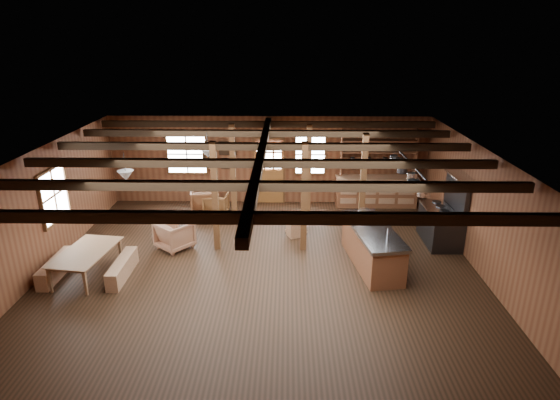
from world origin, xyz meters
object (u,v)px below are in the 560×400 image
commercial_range (443,220)px  armchair_a (216,204)px  armchair_b (205,201)px  kitchen_island (372,246)px  dining_table (89,264)px  armchair_c (175,235)px

commercial_range → armchair_a: (-6.22, 1.91, -0.32)m
armchair_b → kitchen_island: bearing=134.9°
armchair_b → armchair_a: bearing=155.6°
kitchen_island → dining_table: 6.53m
dining_table → armchair_a: size_ratio=2.50×
kitchen_island → commercial_range: bearing=23.9°
kitchen_island → dining_table: (-6.49, -0.66, -0.17)m
armchair_c → commercial_range: bearing=-135.7°
dining_table → armchair_b: armchair_b is taller
commercial_range → dining_table: (-8.55, -1.97, -0.33)m
armchair_b → dining_table: bearing=54.7°
kitchen_island → commercial_range: 2.44m
commercial_range → armchair_c: commercial_range is taller
kitchen_island → armchair_c: (-4.88, 0.84, -0.11)m
armchair_a → armchair_c: (-0.71, -2.38, 0.05)m
commercial_range → armchair_c: 6.95m
dining_table → kitchen_island: bearing=-76.9°
dining_table → commercial_range: bearing=-69.7°
kitchen_island → armchair_b: (-4.52, 3.32, -0.09)m
kitchen_island → armchair_a: 5.27m
commercial_range → armchair_b: size_ratio=2.31×
kitchen_island → armchair_b: bearing=135.1°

